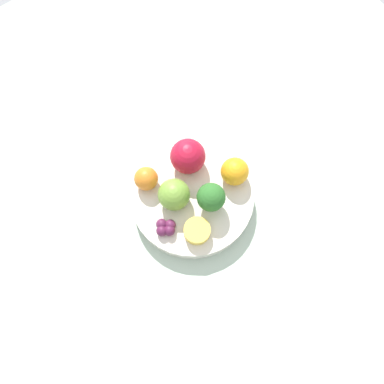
{
  "coord_description": "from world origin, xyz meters",
  "views": [
    {
      "loc": [
        -0.12,
        -0.16,
        0.66
      ],
      "look_at": [
        0.0,
        0.0,
        0.06
      ],
      "focal_mm": 35.0,
      "sensor_mm": 36.0,
      "label": 1
    }
  ],
  "objects_px": {
    "bowl": "(192,197)",
    "orange_back": "(146,179)",
    "broccoli": "(211,197)",
    "grape_cluster": "(166,228)",
    "small_cup": "(197,231)",
    "orange_front": "(235,171)",
    "apple_green": "(174,195)",
    "apple_red": "(188,156)"
  },
  "relations": [
    {
      "from": "apple_green",
      "to": "grape_cluster",
      "type": "relative_size",
      "value": 1.51
    },
    {
      "from": "small_cup",
      "to": "broccoli",
      "type": "bearing_deg",
      "value": 29.51
    },
    {
      "from": "apple_green",
      "to": "grape_cluster",
      "type": "distance_m",
      "value": 0.06
    },
    {
      "from": "apple_red",
      "to": "grape_cluster",
      "type": "distance_m",
      "value": 0.13
    },
    {
      "from": "bowl",
      "to": "orange_back",
      "type": "relative_size",
      "value": 5.28
    },
    {
      "from": "orange_back",
      "to": "small_cup",
      "type": "relative_size",
      "value": 0.93
    },
    {
      "from": "apple_red",
      "to": "small_cup",
      "type": "bearing_deg",
      "value": -119.15
    },
    {
      "from": "bowl",
      "to": "apple_green",
      "type": "height_order",
      "value": "apple_green"
    },
    {
      "from": "orange_back",
      "to": "apple_red",
      "type": "bearing_deg",
      "value": -8.63
    },
    {
      "from": "apple_green",
      "to": "orange_front",
      "type": "distance_m",
      "value": 0.11
    },
    {
      "from": "orange_back",
      "to": "apple_green",
      "type": "bearing_deg",
      "value": -68.62
    },
    {
      "from": "orange_front",
      "to": "grape_cluster",
      "type": "relative_size",
      "value": 1.35
    },
    {
      "from": "orange_front",
      "to": "broccoli",
      "type": "bearing_deg",
      "value": -166.17
    },
    {
      "from": "apple_green",
      "to": "small_cup",
      "type": "xyz_separation_m",
      "value": [
        -0.0,
        -0.07,
        -0.02
      ]
    },
    {
      "from": "bowl",
      "to": "orange_front",
      "type": "height_order",
      "value": "orange_front"
    },
    {
      "from": "apple_red",
      "to": "small_cup",
      "type": "distance_m",
      "value": 0.13
    },
    {
      "from": "orange_front",
      "to": "orange_back",
      "type": "xyz_separation_m",
      "value": [
        -0.13,
        0.08,
        -0.0
      ]
    },
    {
      "from": "bowl",
      "to": "broccoli",
      "type": "relative_size",
      "value": 3.67
    },
    {
      "from": "grape_cluster",
      "to": "orange_front",
      "type": "bearing_deg",
      "value": 2.88
    },
    {
      "from": "apple_red",
      "to": "orange_front",
      "type": "relative_size",
      "value": 1.27
    },
    {
      "from": "apple_green",
      "to": "orange_front",
      "type": "height_order",
      "value": "apple_green"
    },
    {
      "from": "orange_back",
      "to": "grape_cluster",
      "type": "xyz_separation_m",
      "value": [
        -0.02,
        -0.09,
        -0.01
      ]
    },
    {
      "from": "bowl",
      "to": "apple_green",
      "type": "bearing_deg",
      "value": 162.51
    },
    {
      "from": "bowl",
      "to": "orange_back",
      "type": "bearing_deg",
      "value": 129.11
    },
    {
      "from": "bowl",
      "to": "orange_back",
      "type": "distance_m",
      "value": 0.09
    },
    {
      "from": "broccoli",
      "to": "grape_cluster",
      "type": "bearing_deg",
      "value": 174.78
    },
    {
      "from": "apple_red",
      "to": "apple_green",
      "type": "distance_m",
      "value": 0.07
    },
    {
      "from": "grape_cluster",
      "to": "small_cup",
      "type": "distance_m",
      "value": 0.05
    },
    {
      "from": "bowl",
      "to": "grape_cluster",
      "type": "distance_m",
      "value": 0.08
    },
    {
      "from": "apple_green",
      "to": "grape_cluster",
      "type": "bearing_deg",
      "value": -140.91
    },
    {
      "from": "broccoli",
      "to": "apple_red",
      "type": "xyz_separation_m",
      "value": [
        0.01,
        0.08,
        -0.0
      ]
    },
    {
      "from": "bowl",
      "to": "orange_back",
      "type": "height_order",
      "value": "orange_back"
    },
    {
      "from": "grape_cluster",
      "to": "broccoli",
      "type": "bearing_deg",
      "value": -5.22
    },
    {
      "from": "small_cup",
      "to": "orange_back",
      "type": "bearing_deg",
      "value": 98.15
    },
    {
      "from": "small_cup",
      "to": "apple_red",
      "type": "bearing_deg",
      "value": 60.85
    },
    {
      "from": "orange_back",
      "to": "small_cup",
      "type": "distance_m",
      "value": 0.12
    },
    {
      "from": "bowl",
      "to": "small_cup",
      "type": "relative_size",
      "value": 4.88
    },
    {
      "from": "orange_front",
      "to": "small_cup",
      "type": "height_order",
      "value": "orange_front"
    },
    {
      "from": "broccoli",
      "to": "grape_cluster",
      "type": "xyz_separation_m",
      "value": [
        -0.09,
        0.01,
        -0.02
      ]
    },
    {
      "from": "bowl",
      "to": "grape_cluster",
      "type": "xyz_separation_m",
      "value": [
        -0.07,
        -0.02,
        0.03
      ]
    },
    {
      "from": "apple_green",
      "to": "small_cup",
      "type": "relative_size",
      "value": 1.22
    },
    {
      "from": "broccoli",
      "to": "orange_front",
      "type": "xyz_separation_m",
      "value": [
        0.06,
        0.02,
        -0.01
      ]
    }
  ]
}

